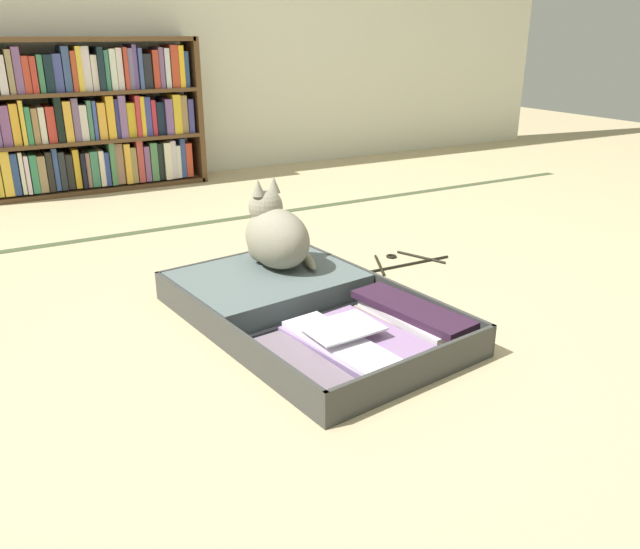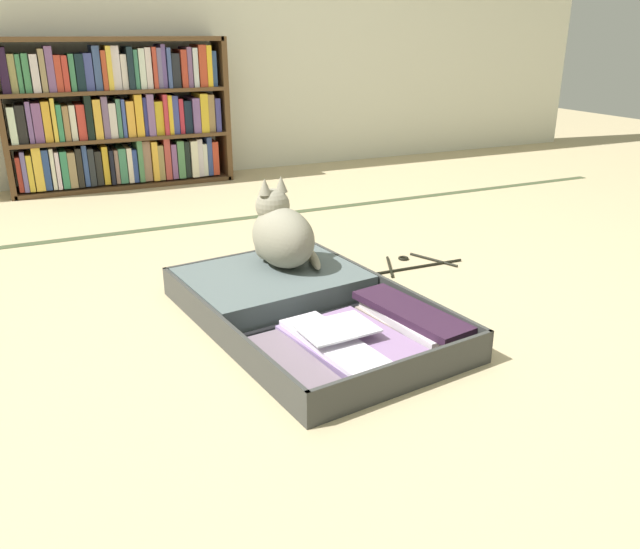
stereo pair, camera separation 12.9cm
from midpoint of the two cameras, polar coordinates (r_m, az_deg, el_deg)
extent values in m
plane|color=tan|center=(1.81, -2.58, -6.34)|extent=(10.00, 10.00, 0.00)
cube|color=#3F4B2E|center=(2.97, -14.07, 4.15)|extent=(4.80, 0.05, 0.00)
cube|color=brown|center=(3.90, -12.21, 14.24)|extent=(0.03, 0.24, 0.80)
cube|color=brown|center=(3.74, -21.79, 19.03)|extent=(1.18, 0.24, 0.02)
cube|color=brown|center=(3.83, -20.22, 7.38)|extent=(1.18, 0.24, 0.02)
cube|color=brown|center=(3.78, -20.73, 11.25)|extent=(1.15, 0.24, 0.02)
cube|color=yellow|center=(3.76, -27.30, 8.24)|extent=(0.04, 0.21, 0.23)
cube|color=navy|center=(3.77, -26.67, 8.24)|extent=(0.03, 0.21, 0.21)
cube|color=silver|center=(3.77, -26.19, 8.35)|extent=(0.02, 0.21, 0.22)
cube|color=silver|center=(3.77, -25.79, 8.26)|extent=(0.02, 0.21, 0.20)
cube|color=#33835A|center=(3.77, -25.30, 8.36)|extent=(0.03, 0.21, 0.20)
cube|color=#978057|center=(3.78, -24.70, 8.40)|extent=(0.04, 0.21, 0.19)
cube|color=black|center=(3.78, -24.15, 8.62)|extent=(0.03, 0.21, 0.21)
cube|color=#35508E|center=(3.79, -23.69, 8.83)|extent=(0.03, 0.21, 0.22)
cube|color=#262B2E|center=(3.79, -23.20, 8.75)|extent=(0.03, 0.21, 0.20)
cube|color=#282724|center=(3.80, -22.65, 8.73)|extent=(0.03, 0.21, 0.18)
cube|color=gold|center=(3.80, -22.11, 8.98)|extent=(0.03, 0.21, 0.21)
cube|color=black|center=(3.79, -21.59, 8.87)|extent=(0.02, 0.21, 0.19)
cube|color=#947162|center=(3.81, -21.22, 8.95)|extent=(0.02, 0.21, 0.19)
cube|color=#408160|center=(3.81, -20.73, 9.06)|extent=(0.04, 0.21, 0.19)
cube|color=beige|center=(3.81, -20.16, 9.14)|extent=(0.03, 0.21, 0.19)
cube|color=navy|center=(3.82, -19.75, 9.13)|extent=(0.03, 0.21, 0.18)
cube|color=#497F50|center=(3.81, -19.30, 9.54)|extent=(0.03, 0.21, 0.23)
cube|color=#97735D|center=(3.83, -18.78, 9.60)|extent=(0.04, 0.21, 0.22)
cube|color=gold|center=(3.82, -18.15, 9.62)|extent=(0.03, 0.21, 0.22)
cube|color=olive|center=(3.84, -17.63, 9.54)|extent=(0.04, 0.21, 0.20)
cube|color=#B2413B|center=(3.84, -17.08, 9.88)|extent=(0.03, 0.21, 0.23)
cube|color=#7F5186|center=(3.85, -16.51, 9.71)|extent=(0.03, 0.21, 0.20)
cube|color=#4B8050|center=(3.86, -15.95, 9.90)|extent=(0.04, 0.21, 0.21)
cube|color=black|center=(3.88, -15.42, 9.95)|extent=(0.03, 0.21, 0.21)
cube|color=beige|center=(3.87, -14.81, 10.02)|extent=(0.04, 0.21, 0.21)
cube|color=silver|center=(3.89, -14.33, 10.16)|extent=(0.03, 0.21, 0.22)
cube|color=silver|center=(3.90, -13.91, 10.01)|extent=(0.02, 0.21, 0.18)
cube|color=#314580|center=(3.91, -13.53, 10.33)|extent=(0.03, 0.21, 0.22)
cube|color=#C03D26|center=(3.92, -13.03, 10.19)|extent=(0.04, 0.21, 0.19)
cube|color=brown|center=(3.76, -21.23, 15.01)|extent=(1.15, 0.24, 0.02)
cube|color=#7E4F87|center=(3.73, -27.41, 11.88)|extent=(0.04, 0.21, 0.20)
cube|color=gold|center=(3.73, -26.72, 12.05)|extent=(0.04, 0.21, 0.21)
cube|color=gold|center=(3.72, -26.19, 12.24)|extent=(0.02, 0.21, 0.22)
cube|color=#338457|center=(3.73, -25.74, 12.06)|extent=(0.03, 0.21, 0.19)
cube|color=#9D764A|center=(3.74, -25.25, 12.08)|extent=(0.03, 0.21, 0.18)
cube|color=silver|center=(3.75, -24.74, 12.19)|extent=(0.03, 0.21, 0.18)
cube|color=#C4382D|center=(3.75, -24.10, 12.30)|extent=(0.04, 0.21, 0.18)
cube|color=black|center=(3.74, -23.50, 12.72)|extent=(0.03, 0.21, 0.23)
cube|color=gold|center=(3.74, -22.83, 12.65)|extent=(0.04, 0.21, 0.21)
cube|color=slate|center=(3.76, -22.22, 12.85)|extent=(0.03, 0.21, 0.22)
cube|color=silver|center=(3.76, -21.62, 12.67)|extent=(0.04, 0.21, 0.18)
cube|color=#40785D|center=(3.77, -21.13, 12.90)|extent=(0.02, 0.21, 0.21)
cube|color=#3A4D98|center=(3.77, -20.75, 12.94)|extent=(0.02, 0.21, 0.20)
cube|color=gold|center=(3.78, -20.20, 12.93)|extent=(0.04, 0.21, 0.19)
cube|color=gold|center=(3.78, -19.52, 13.27)|extent=(0.04, 0.21, 0.22)
cube|color=#383C8D|center=(3.80, -19.00, 13.22)|extent=(0.02, 0.21, 0.21)
cube|color=slate|center=(3.79, -18.50, 13.40)|extent=(0.04, 0.21, 0.22)
cube|color=gold|center=(3.81, -17.86, 13.20)|extent=(0.04, 0.21, 0.18)
cube|color=#C2333E|center=(3.80, -17.31, 13.52)|extent=(0.02, 0.21, 0.22)
cube|color=yellow|center=(3.82, -16.93, 13.54)|extent=(0.02, 0.21, 0.21)
cube|color=#3B4493|center=(3.83, -16.50, 13.58)|extent=(0.03, 0.21, 0.21)
cube|color=#B92B3C|center=(3.84, -16.00, 13.50)|extent=(0.02, 0.21, 0.19)
cube|color=#142030|center=(3.85, -15.45, 13.48)|extent=(0.04, 0.21, 0.18)
cube|color=slate|center=(3.84, -14.73, 13.64)|extent=(0.04, 0.21, 0.19)
cube|color=gold|center=(3.86, -14.07, 13.89)|extent=(0.04, 0.21, 0.22)
cube|color=#9E7E4E|center=(3.88, -13.48, 13.92)|extent=(0.04, 0.21, 0.21)
cube|color=#3E3D84|center=(3.88, -12.90, 13.81)|extent=(0.03, 0.21, 0.19)
cube|color=silver|center=(3.70, -27.69, 15.63)|extent=(0.04, 0.21, 0.19)
cube|color=#978159|center=(3.71, -27.12, 15.93)|extent=(0.03, 0.21, 0.21)
cube|color=slate|center=(3.71, -26.57, 16.11)|extent=(0.04, 0.21, 0.22)
cube|color=#BE3E2C|center=(3.72, -25.93, 15.87)|extent=(0.03, 0.21, 0.18)
cube|color=#BD362A|center=(3.71, -25.40, 15.93)|extent=(0.03, 0.21, 0.18)
cube|color=#397B53|center=(3.72, -24.89, 16.07)|extent=(0.03, 0.21, 0.19)
cube|color=#13242C|center=(3.73, -24.28, 16.16)|extent=(0.04, 0.21, 0.19)
cube|color=#3C458C|center=(3.74, -23.62, 16.29)|extent=(0.04, 0.21, 0.19)
cube|color=#395081|center=(3.74, -22.97, 16.65)|extent=(0.04, 0.21, 0.22)
cube|color=#B54326|center=(3.73, -22.40, 16.55)|extent=(0.02, 0.21, 0.20)
cube|color=gold|center=(3.74, -21.99, 16.78)|extent=(0.03, 0.21, 0.22)
cube|color=silver|center=(3.76, -21.47, 16.86)|extent=(0.04, 0.21, 0.22)
cube|color=silver|center=(3.76, -20.81, 16.61)|extent=(0.03, 0.21, 0.18)
cube|color=#15252D|center=(3.75, -20.29, 16.96)|extent=(0.03, 0.21, 0.22)
cube|color=#37755A|center=(3.76, -19.83, 16.90)|extent=(0.02, 0.21, 0.20)
cube|color=silver|center=(3.77, -19.35, 17.01)|extent=(0.03, 0.21, 0.21)
cube|color=silver|center=(3.78, -18.83, 17.11)|extent=(0.03, 0.21, 0.21)
cube|color=#B63D2C|center=(3.78, -18.31, 17.19)|extent=(0.02, 0.21, 0.22)
cube|color=slate|center=(3.79, -17.93, 17.20)|extent=(0.02, 0.21, 0.21)
cube|color=#695094|center=(3.80, -17.58, 17.38)|extent=(0.02, 0.21, 0.23)
cube|color=#3E538E|center=(3.79, -17.11, 17.29)|extent=(0.02, 0.21, 0.21)
cube|color=#22252B|center=(3.81, -16.56, 17.13)|extent=(0.04, 0.21, 0.18)
cube|color=#B13927|center=(3.81, -15.87, 17.34)|extent=(0.03, 0.21, 0.20)
cube|color=slate|center=(3.82, -15.41, 17.49)|extent=(0.03, 0.21, 0.21)
cube|color=silver|center=(3.83, -14.91, 17.51)|extent=(0.03, 0.21, 0.21)
cube|color=#B93F26|center=(3.84, -14.30, 17.68)|extent=(0.04, 0.21, 0.22)
cube|color=yellow|center=(3.85, -13.74, 17.71)|extent=(0.03, 0.21, 0.22)
cube|color=#314E83|center=(3.87, -13.32, 17.54)|extent=(0.03, 0.21, 0.19)
cube|color=#373936|center=(1.76, 1.32, -7.01)|extent=(0.63, 0.54, 0.01)
cube|color=#373936|center=(1.59, 6.41, -8.73)|extent=(0.57, 0.09, 0.09)
cube|color=#373936|center=(1.60, -6.77, -8.49)|extent=(0.07, 0.46, 0.09)
cube|color=#373936|center=(1.91, 8.06, -3.47)|extent=(0.07, 0.46, 0.09)
cube|color=#515059|center=(1.75, 1.33, -6.72)|extent=(0.61, 0.51, 0.01)
cube|color=#373936|center=(2.11, -6.45, -2.19)|extent=(0.63, 0.54, 0.01)
cube|color=#373936|center=(2.28, -9.38, 0.58)|extent=(0.57, 0.09, 0.09)
cube|color=#373936|center=(1.98, -13.57, -2.97)|extent=(0.07, 0.46, 0.09)
cube|color=#373936|center=(2.24, -0.25, 0.47)|extent=(0.07, 0.46, 0.09)
cube|color=#515059|center=(2.10, -6.46, -1.94)|extent=(0.61, 0.51, 0.01)
cylinder|color=black|center=(1.92, -2.93, -4.07)|extent=(0.55, 0.09, 0.02)
cube|color=silver|center=(1.64, -4.44, -8.41)|extent=(0.17, 0.36, 0.01)
cube|color=slate|center=(1.64, -4.22, -7.98)|extent=(0.16, 0.36, 0.01)
cube|color=silver|center=(1.71, -0.19, -6.97)|extent=(0.16, 0.41, 0.02)
cube|color=#8C72A3|center=(1.69, -0.49, -6.69)|extent=(0.19, 0.40, 0.02)
cube|color=silver|center=(1.70, -0.44, -6.09)|extent=(0.17, 0.38, 0.01)
cube|color=#2F2B2A|center=(1.78, 2.76, -5.79)|extent=(0.19, 0.41, 0.02)
cube|color=gray|center=(1.77, 2.82, -5.31)|extent=(0.18, 0.36, 0.02)
cube|color=#AB988C|center=(1.86, 6.46, -4.59)|extent=(0.18, 0.41, 0.02)
cube|color=silver|center=(1.86, 6.17, -3.81)|extent=(0.16, 0.35, 0.02)
cube|color=#301A2F|center=(1.86, 6.25, -3.15)|extent=(0.19, 0.41, 0.02)
cube|color=white|center=(1.72, -0.13, -4.81)|extent=(0.21, 0.16, 0.01)
cube|color=#525F5F|center=(2.09, -6.50, -1.00)|extent=(0.60, 0.50, 0.08)
cylinder|color=black|center=(2.21, -12.88, -0.37)|extent=(0.02, 0.02, 0.09)
cylinder|color=black|center=(2.34, -5.81, 1.31)|extent=(0.02, 0.02, 0.09)
cube|color=#298540|center=(1.71, 10.38, -7.47)|extent=(0.04, 0.01, 0.02)
cube|color=white|center=(1.56, 5.48, -8.13)|extent=(0.04, 0.01, 0.02)
cube|color=yellow|center=(1.67, 9.72, -6.64)|extent=(0.03, 0.01, 0.02)
ellipsoid|color=gray|center=(2.10, -5.64, 3.21)|extent=(0.23, 0.29, 0.20)
ellipsoid|color=gray|center=(2.17, -6.70, 2.51)|extent=(0.14, 0.12, 0.11)
sphere|color=gray|center=(2.12, -6.66, 6.06)|extent=(0.11, 0.11, 0.11)
cone|color=gray|center=(2.11, -5.94, 8.02)|extent=(0.04, 0.04, 0.05)
cone|color=gray|center=(2.08, -7.37, 7.75)|extent=(0.04, 0.04, 0.05)
sphere|color=#E4BC4B|center=(2.16, -6.93, 6.57)|extent=(0.02, 0.02, 0.02)
sphere|color=#E4BC4B|center=(2.14, -7.85, 6.38)|extent=(0.02, 0.02, 0.02)
ellipsoid|color=gray|center=(2.14, -2.82, 1.35)|extent=(0.08, 0.20, 0.03)
cylinder|color=black|center=(2.42, 6.32, 0.88)|extent=(0.38, 0.02, 0.01)
cylinder|color=black|center=(2.40, 3.84, 0.83)|extent=(0.10, 0.19, 0.01)
cylinder|color=black|center=(2.50, 7.59, 1.53)|extent=(0.09, 0.20, 0.01)
torus|color=black|center=(2.50, 4.95, 1.62)|extent=(0.04, 0.04, 0.01)
camera|label=1|loc=(0.06, -91.98, -0.76)|focal=35.66mm
camera|label=2|loc=(0.06, 88.02, 0.76)|focal=35.66mm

